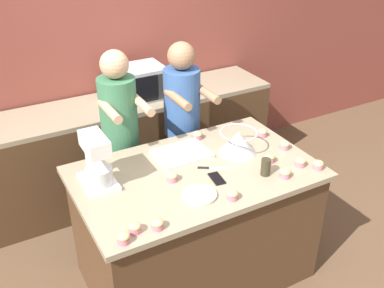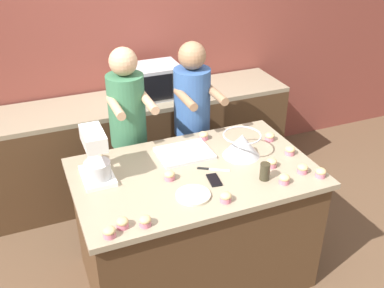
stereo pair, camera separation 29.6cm
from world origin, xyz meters
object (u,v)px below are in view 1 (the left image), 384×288
(stand_mixer, at_px, (96,163))
(cupcake_12, at_px, (124,238))
(cupcake_4, at_px, (172,177))
(cupcake_8, at_px, (95,162))
(microwave_oven, at_px, (138,83))
(cupcake_11, at_px, (233,195))
(cupcake_10, at_px, (285,145))
(person_right, at_px, (183,130))
(person_left, at_px, (121,143))
(mixing_bowl, at_px, (238,142))
(cupcake_6, at_px, (270,158))
(drinking_glass, at_px, (266,167))
(baking_tray, at_px, (182,153))
(cupcake_7, at_px, (158,224))
(cupcake_1, at_px, (300,162))
(cell_phone, at_px, (217,178))
(knife, at_px, (212,168))
(cupcake_2, at_px, (318,165))
(cupcake_9, at_px, (135,228))
(cupcake_0, at_px, (262,133))
(small_plate, at_px, (199,195))
(cupcake_5, at_px, (285,173))
(cupcake_3, at_px, (197,135))

(stand_mixer, distance_m, cupcake_12, 0.61)
(stand_mixer, bearing_deg, cupcake_4, -24.06)
(cupcake_8, bearing_deg, microwave_oven, 52.28)
(stand_mixer, bearing_deg, cupcake_11, -39.51)
(cupcake_4, height_order, cupcake_10, same)
(person_right, height_order, cupcake_4, person_right)
(person_left, bearing_deg, mixing_bowl, -44.44)
(cupcake_6, bearing_deg, drinking_glass, -137.06)
(baking_tray, distance_m, cupcake_7, 0.81)
(cupcake_1, height_order, cupcake_4, same)
(cell_phone, xyz_separation_m, cupcake_12, (-0.75, -0.28, 0.03))
(person_left, bearing_deg, stand_mixer, -123.29)
(person_right, bearing_deg, cupcake_11, -101.95)
(person_left, bearing_deg, knife, -63.00)
(person_left, distance_m, stand_mixer, 0.69)
(cupcake_2, height_order, cupcake_9, same)
(cupcake_0, distance_m, cupcake_12, 1.50)
(small_plate, distance_m, cupcake_7, 0.39)
(small_plate, height_order, cupcake_1, cupcake_1)
(drinking_glass, height_order, knife, drinking_glass)
(cupcake_1, relative_size, cupcake_8, 1.00)
(cupcake_0, xyz_separation_m, cupcake_12, (-1.37, -0.61, 0.00))
(drinking_glass, distance_m, small_plate, 0.50)
(cupcake_0, relative_size, cupcake_7, 1.00)
(cupcake_1, relative_size, cupcake_11, 1.00)
(cupcake_4, height_order, cupcake_9, same)
(cupcake_1, bearing_deg, cupcake_0, 86.25)
(person_right, relative_size, cell_phone, 10.46)
(small_plate, height_order, cupcake_12, cupcake_12)
(small_plate, xyz_separation_m, cupcake_4, (-0.07, 0.23, 0.02))
(baking_tray, xyz_separation_m, cupcake_9, (-0.61, -0.61, 0.01))
(cupcake_0, xyz_separation_m, cupcake_4, (-0.88, -0.21, 0.00))
(stand_mixer, relative_size, cupcake_10, 4.96)
(cupcake_2, bearing_deg, stand_mixer, 158.41)
(cupcake_12, bearing_deg, microwave_oven, 64.66)
(cupcake_8, bearing_deg, knife, -31.47)
(baking_tray, bearing_deg, cupcake_7, -127.25)
(cupcake_5, distance_m, cupcake_6, 0.20)
(cupcake_12, bearing_deg, cupcake_3, 41.84)
(stand_mixer, height_order, cupcake_1, stand_mixer)
(cupcake_1, relative_size, cupcake_4, 1.00)
(cupcake_7, bearing_deg, small_plate, 23.32)
(stand_mixer, height_order, cupcake_0, stand_mixer)
(cupcake_1, xyz_separation_m, cupcake_3, (-0.42, 0.68, 0.00))
(person_right, height_order, cupcake_9, person_right)
(person_left, height_order, cupcake_8, person_left)
(cupcake_9, bearing_deg, cupcake_11, -0.21)
(cupcake_12, bearing_deg, cupcake_10, 15.20)
(drinking_glass, xyz_separation_m, cupcake_6, (0.12, 0.11, -0.03))
(person_right, height_order, cupcake_2, person_right)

